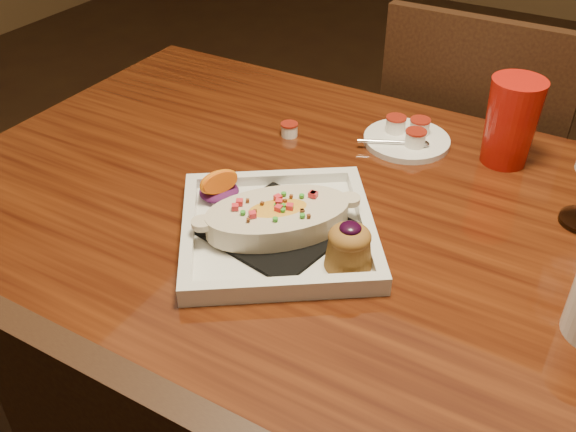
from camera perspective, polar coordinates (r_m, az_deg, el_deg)
The scene contains 6 objects.
table at distance 1.06m, azimuth 7.15°, elevation -5.44°, with size 1.50×0.90×0.75m.
chair_far at distance 1.64m, azimuth 15.85°, elevation 3.62°, with size 0.42×0.42×0.93m.
plate at distance 0.95m, azimuth -0.41°, elevation -0.81°, with size 0.40×0.40×0.08m.
saucer at distance 1.23m, azimuth 10.50°, elevation 6.90°, with size 0.16×0.16×0.11m.
creamer_loose at distance 1.23m, azimuth 0.12°, elevation 7.71°, with size 0.03×0.03×0.03m.
red_tumbler at distance 1.19m, azimuth 19.22°, elevation 7.89°, with size 0.09×0.09×0.16m, color red.
Camera 1 is at (0.28, -0.75, 1.35)m, focal length 40.00 mm.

